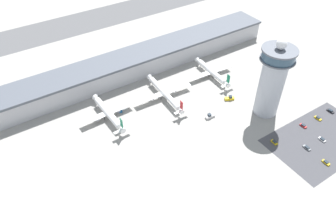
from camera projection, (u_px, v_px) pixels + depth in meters
ground_plane at (178, 132)px, 196.57m from camera, size 1000.00×1000.00×0.00m
terminal_building at (123, 67)px, 235.54m from camera, size 248.21×25.00×15.46m
runway_strip at (75, 24)px, 303.40m from camera, size 372.32×44.00×0.01m
control_tower at (273, 79)px, 194.62m from camera, size 20.52×20.52×51.78m
parking_lot_surface at (321, 139)px, 192.05m from camera, size 64.00×40.00×0.01m
airplane_gate_alpha at (108, 113)px, 203.40m from camera, size 35.00×39.01×12.79m
airplane_gate_bravo at (165, 93)px, 218.31m from camera, size 41.35×44.73×12.09m
airplane_gate_charlie at (212, 72)px, 238.00m from camera, size 35.03×39.29×12.10m
service_truck_catering at (230, 98)px, 219.35m from camera, size 6.68×4.62×3.05m
service_truck_fuel at (210, 116)px, 205.91m from camera, size 6.53×2.67×3.01m
service_truck_baggage at (120, 109)px, 211.47m from camera, size 4.55×6.54×2.64m
car_white_wagon at (322, 139)px, 191.27m from camera, size 1.90×4.44×1.44m
car_silver_sedan at (303, 126)px, 200.05m from camera, size 1.87×4.45×1.42m
car_red_hatchback at (330, 111)px, 210.35m from camera, size 2.04×4.74×1.48m
car_green_van at (326, 162)px, 178.23m from camera, size 1.84×4.48×1.40m
car_navy_sedan at (318, 118)px, 205.17m from camera, size 1.87×4.62×1.49m
car_grey_coupe at (274, 142)px, 189.61m from camera, size 1.94×4.30×1.51m
car_blue_compact at (307, 148)px, 186.35m from camera, size 1.82×4.62×1.41m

